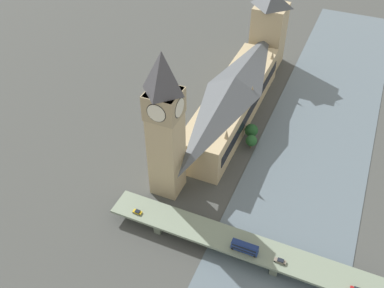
{
  "coord_description": "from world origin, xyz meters",
  "views": [
    {
      "loc": [
        -42.27,
        179.92,
        150.25
      ],
      "look_at": [
        18.07,
        40.66,
        17.8
      ],
      "focal_mm": 40.0,
      "sensor_mm": 36.0,
      "label": 1
    }
  ],
  "objects_px": {
    "car_northbound_mid": "(137,212)",
    "parliament_hall": "(233,99)",
    "clock_tower": "(165,124)",
    "road_bridge": "(278,258)",
    "double_decker_bus_lead": "(245,247)",
    "victoria_tower": "(269,29)",
    "car_northbound_tail": "(280,261)"
  },
  "relations": [
    {
      "from": "car_northbound_mid",
      "to": "parliament_hall",
      "type": "bearing_deg",
      "value": -98.45
    },
    {
      "from": "clock_tower",
      "to": "road_bridge",
      "type": "bearing_deg",
      "value": 160.22
    },
    {
      "from": "parliament_hall",
      "to": "double_decker_bus_lead",
      "type": "height_order",
      "value": "parliament_hall"
    },
    {
      "from": "victoria_tower",
      "to": "car_northbound_tail",
      "type": "xyz_separation_m",
      "value": [
        -50.04,
        153.88,
        -18.11
      ]
    },
    {
      "from": "parliament_hall",
      "to": "car_northbound_mid",
      "type": "bearing_deg",
      "value": 81.55
    },
    {
      "from": "clock_tower",
      "to": "car_northbound_tail",
      "type": "bearing_deg",
      "value": 158.67
    },
    {
      "from": "double_decker_bus_lead",
      "to": "car_northbound_tail",
      "type": "height_order",
      "value": "double_decker_bus_lead"
    },
    {
      "from": "double_decker_bus_lead",
      "to": "clock_tower",
      "type": "bearing_deg",
      "value": -27.99
    },
    {
      "from": "victoria_tower",
      "to": "car_northbound_tail",
      "type": "bearing_deg",
      "value": 108.01
    },
    {
      "from": "double_decker_bus_lead",
      "to": "parliament_hall",
      "type": "bearing_deg",
      "value": -67.89
    },
    {
      "from": "double_decker_bus_lead",
      "to": "car_northbound_mid",
      "type": "xyz_separation_m",
      "value": [
        48.6,
        -0.33,
        -1.9
      ]
    },
    {
      "from": "parliament_hall",
      "to": "car_northbound_mid",
      "type": "height_order",
      "value": "parliament_hall"
    },
    {
      "from": "parliament_hall",
      "to": "road_bridge",
      "type": "xyz_separation_m",
      "value": [
        -48.59,
        84.53,
        -8.75
      ]
    },
    {
      "from": "clock_tower",
      "to": "car_northbound_mid",
      "type": "xyz_separation_m",
      "value": [
        3.09,
        23.86,
        -32.15
      ]
    },
    {
      "from": "parliament_hall",
      "to": "double_decker_bus_lead",
      "type": "relative_size",
      "value": 9.64
    },
    {
      "from": "road_bridge",
      "to": "car_northbound_mid",
      "type": "height_order",
      "value": "car_northbound_mid"
    },
    {
      "from": "clock_tower",
      "to": "road_bridge",
      "type": "xyz_separation_m",
      "value": [
        -58.47,
        21.03,
        -33.94
      ]
    },
    {
      "from": "clock_tower",
      "to": "double_decker_bus_lead",
      "type": "xyz_separation_m",
      "value": [
        -45.51,
        24.19,
        -30.25
      ]
    },
    {
      "from": "clock_tower",
      "to": "car_northbound_tail",
      "type": "relative_size",
      "value": 15.44
    },
    {
      "from": "victoria_tower",
      "to": "parliament_hall",
      "type": "bearing_deg",
      "value": 90.04
    },
    {
      "from": "road_bridge",
      "to": "car_northbound_tail",
      "type": "bearing_deg",
      "value": 120.79
    },
    {
      "from": "clock_tower",
      "to": "road_bridge",
      "type": "distance_m",
      "value": 70.8
    },
    {
      "from": "car_northbound_mid",
      "to": "road_bridge",
      "type": "bearing_deg",
      "value": -177.36
    },
    {
      "from": "victoria_tower",
      "to": "car_northbound_mid",
      "type": "relative_size",
      "value": 13.52
    },
    {
      "from": "car_northbound_mid",
      "to": "clock_tower",
      "type": "bearing_deg",
      "value": -97.38
    },
    {
      "from": "car_northbound_mid",
      "to": "car_northbound_tail",
      "type": "bearing_deg",
      "value": -179.56
    },
    {
      "from": "double_decker_bus_lead",
      "to": "victoria_tower",
      "type": "bearing_deg",
      "value": -77.01
    },
    {
      "from": "victoria_tower",
      "to": "car_northbound_tail",
      "type": "relative_size",
      "value": 11.37
    },
    {
      "from": "clock_tower",
      "to": "car_northbound_mid",
      "type": "relative_size",
      "value": 18.35
    },
    {
      "from": "car_northbound_tail",
      "to": "clock_tower",
      "type": "bearing_deg",
      "value": -21.33
    },
    {
      "from": "parliament_hall",
      "to": "road_bridge",
      "type": "bearing_deg",
      "value": 119.89
    },
    {
      "from": "victoria_tower",
      "to": "road_bridge",
      "type": "bearing_deg",
      "value": 107.8
    }
  ]
}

